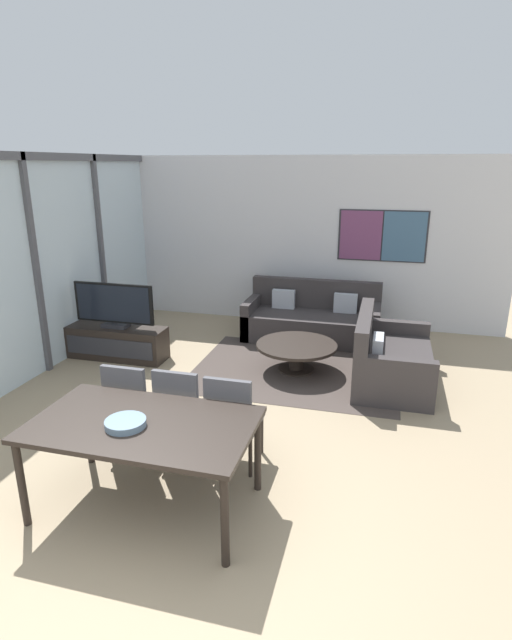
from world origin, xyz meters
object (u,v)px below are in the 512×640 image
at_px(tv_console, 117,342).
at_px(dining_table, 143,430).
at_px(coffee_table, 297,351).
at_px(dining_chair_centre, 182,408).
at_px(sofa_main, 312,320).
at_px(television, 114,306).
at_px(dining_chair_left, 132,402).
at_px(fruit_bowl, 125,423).
at_px(sofa_side, 386,361).
at_px(dining_chair_right, 232,416).

height_order(tv_console, dining_table, dining_table).
bearing_deg(coffee_table, tv_console, -175.57).
bearing_deg(dining_chair_centre, sofa_main, 80.01).
bearing_deg(television, coffee_table, 4.41).
xyz_separation_m(tv_console, dining_table, (1.90, -2.86, 0.46)).
distance_m(tv_console, sofa_main, 3.01).
bearing_deg(dining_chair_left, fruit_bowl, -63.54).
bearing_deg(fruit_bowl, sofa_side, 58.26).
relative_size(sofa_side, dining_chair_left, 1.72).
bearing_deg(television, tv_console, -90.00).
distance_m(coffee_table, dining_chair_centre, 2.42).
bearing_deg(sofa_side, dining_chair_centre, 141.10).
xyz_separation_m(sofa_main, dining_chair_left, (-1.15, -3.73, 0.23)).
relative_size(dining_chair_right, fruit_bowl, 2.95).
relative_size(tv_console, television, 1.20).
height_order(sofa_side, fruit_bowl, sofa_side).
xyz_separation_m(television, dining_chair_left, (1.40, -2.14, -0.26)).
distance_m(sofa_side, dining_chair_centre, 2.90).
relative_size(dining_chair_centre, fruit_bowl, 2.95).
xyz_separation_m(coffee_table, dining_chair_centre, (-0.65, -2.31, 0.23)).
xyz_separation_m(tv_console, coffee_table, (2.55, 0.20, 0.05)).
height_order(dining_table, fruit_bowl, fruit_bowl).
distance_m(dining_chair_centre, fruit_bowl, 0.88).
xyz_separation_m(dining_chair_left, dining_chair_centre, (0.50, 0.02, 0.00)).
distance_m(sofa_main, dining_chair_left, 3.91).
distance_m(sofa_side, dining_chair_left, 3.25).
bearing_deg(sofa_main, television, -148.00).
xyz_separation_m(dining_chair_right, fruit_bowl, (-0.59, -0.80, 0.28)).
height_order(dining_chair_centre, fruit_bowl, dining_chair_centre).
bearing_deg(coffee_table, fruit_bowl, -103.32).
bearing_deg(dining_table, sofa_main, 81.65).
distance_m(sofa_side, dining_table, 3.52).
relative_size(sofa_main, dining_chair_centre, 2.27).
bearing_deg(dining_chair_right, dining_chair_centre, 176.57).
relative_size(coffee_table, dining_chair_left, 1.17).
bearing_deg(dining_chair_left, tv_console, 123.31).
bearing_deg(sofa_side, television, 92.05).
height_order(tv_console, fruit_bowl, fruit_bowl).
height_order(tv_console, dining_chair_right, dining_chair_right).
bearing_deg(fruit_bowl, television, 121.51).
xyz_separation_m(dining_chair_centre, fruit_bowl, (-0.09, -0.83, 0.28)).
distance_m(tv_console, television, 0.55).
bearing_deg(coffee_table, dining_chair_centre, -105.78).
height_order(television, dining_chair_left, television).
height_order(television, dining_chair_centre, television).
height_order(sofa_side, dining_chair_centre, dining_chair_centre).
bearing_deg(tv_console, coffee_table, 4.43).
bearing_deg(fruit_bowl, sofa_main, 80.69).
bearing_deg(dining_chair_centre, tv_console, 131.92).
relative_size(coffee_table, dining_chair_right, 1.17).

